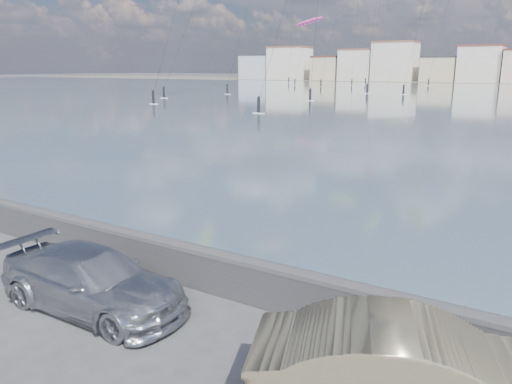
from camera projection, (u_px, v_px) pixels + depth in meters
ground at (106, 334)px, 9.90m from camera, size 700.00×700.00×0.00m
seawall at (192, 263)px, 11.97m from camera, size 400.00×0.36×1.08m
car_silver at (92, 280)px, 10.80m from camera, size 4.62×1.98×1.33m
car_champagne at (418, 376)px, 7.20m from camera, size 5.22×3.42×1.63m
kitesurfer_11 at (309, 22)px, 157.77m from camera, size 8.97×18.42×21.37m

